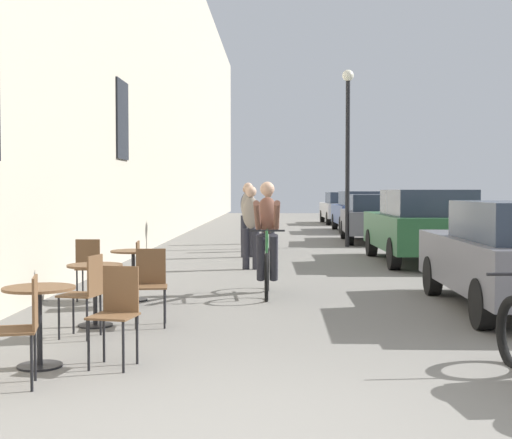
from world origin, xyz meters
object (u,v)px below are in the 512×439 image
(cafe_chair_mid_toward_wall, at_px, (151,281))
(street_lamp, at_px, (348,135))
(parked_car_third, at_px, (373,217))
(parked_car_fourth, at_px, (360,211))
(cafe_chair_near_toward_wall, at_px, (22,323))
(pedestrian_near, at_px, (251,223))
(cafe_table_near, at_px, (39,309))
(cafe_chair_mid_toward_street, at_px, (86,290))
(cafe_chair_near_toward_street, at_px, (116,308))
(cafe_chair_far_toward_wall, at_px, (90,265))
(parked_car_fifth, at_px, (342,207))
(cafe_table_mid, at_px, (95,281))
(pedestrian_mid, at_px, (248,215))
(cafe_chair_far_toward_street, at_px, (130,269))
(cafe_table_far, at_px, (133,264))
(cyclist_on_bicycle, at_px, (267,241))
(pedestrian_furthest, at_px, (246,211))
(parked_car_second, at_px, (422,225))
(pedestrian_far, at_px, (268,216))

(cafe_chair_mid_toward_wall, xyz_separation_m, street_lamp, (3.44, 11.64, 2.59))
(parked_car_third, xyz_separation_m, parked_car_fourth, (0.26, 5.47, 0.04))
(cafe_chair_near_toward_wall, relative_size, pedestrian_near, 0.54)
(cafe_table_near, bearing_deg, cafe_chair_mid_toward_street, 86.11)
(cafe_chair_near_toward_street, distance_m, cafe_chair_far_toward_wall, 3.88)
(cafe_chair_near_toward_wall, height_order, cafe_chair_far_toward_wall, same)
(street_lamp, bearing_deg, pedestrian_near, -113.36)
(parked_car_third, distance_m, parked_car_fifth, 11.72)
(cafe_table_near, height_order, parked_car_fourth, parked_car_fourth)
(cafe_table_mid, distance_m, pedestrian_mid, 8.67)
(cafe_table_mid, bearing_deg, cafe_chair_near_toward_wall, -88.60)
(cafe_chair_far_toward_street, xyz_separation_m, parked_car_fifth, (5.05, 23.85, 0.25))
(cafe_table_far, relative_size, parked_car_fourth, 0.17)
(cafe_table_far, bearing_deg, cafe_chair_mid_toward_wall, -72.56)
(cafe_table_far, bearing_deg, cyclist_on_bicycle, 19.94)
(cafe_table_mid, bearing_deg, cafe_chair_far_toward_wall, 106.56)
(cafe_table_mid, xyz_separation_m, cafe_chair_mid_toward_street, (0.07, -0.66, -0.00))
(cafe_table_mid, xyz_separation_m, parked_car_fifth, (5.19, 25.19, 0.24))
(cafe_chair_near_toward_wall, height_order, cafe_chair_mid_toward_wall, same)
(cafe_chair_mid_toward_street, relative_size, cafe_chair_mid_toward_wall, 1.00)
(cafe_chair_near_toward_street, distance_m, pedestrian_near, 7.88)
(cafe_chair_mid_toward_street, xyz_separation_m, pedestrian_near, (1.53, 6.63, 0.42))
(cafe_chair_mid_toward_street, height_order, cafe_chair_far_toward_wall, same)
(pedestrian_furthest, bearing_deg, cafe_table_mid, -95.62)
(parked_car_second, bearing_deg, cafe_table_mid, -125.75)
(pedestrian_near, height_order, pedestrian_mid, pedestrian_mid)
(cafe_chair_near_toward_wall, relative_size, cafe_table_far, 1.24)
(cafe_table_mid, height_order, parked_car_fifth, parked_car_fifth)
(parked_car_fourth, bearing_deg, cafe_chair_mid_toward_wall, -103.83)
(cafe_chair_far_toward_wall, bearing_deg, parked_car_second, 43.23)
(cafe_table_mid, xyz_separation_m, pedestrian_furthest, (1.24, 12.56, 0.44))
(cafe_table_far, relative_size, pedestrian_mid, 0.41)
(cafe_chair_far_toward_street, height_order, cafe_chair_far_toward_wall, same)
(cafe_table_near, xyz_separation_m, pedestrian_far, (1.90, 12.13, 0.38))
(street_lamp, xyz_separation_m, parked_car_fifth, (1.10, 13.47, -2.34))
(cafe_chair_near_toward_street, height_order, parked_car_third, parked_car_third)
(parked_car_second, bearing_deg, pedestrian_furthest, 127.30)
(cafe_chair_mid_toward_wall, xyz_separation_m, parked_car_second, (4.61, 7.22, 0.31))
(street_lamp, xyz_separation_m, parked_car_second, (1.17, -4.42, -2.28))
(pedestrian_near, xyz_separation_m, parked_car_second, (3.65, 1.32, -0.11))
(parked_car_third, bearing_deg, parked_car_fourth, 87.26)
(cafe_table_mid, bearing_deg, street_lamp, 70.79)
(cafe_chair_near_toward_street, xyz_separation_m, parked_car_third, (4.36, 15.32, 0.23))
(cafe_table_near, bearing_deg, cyclist_on_bicycle, 66.41)
(cafe_table_mid, height_order, cafe_chair_mid_toward_wall, cafe_chair_mid_toward_wall)
(street_lamp, bearing_deg, parked_car_fourth, 80.57)
(cafe_table_mid, relative_size, cafe_chair_mid_toward_street, 0.81)
(cafe_chair_near_toward_street, distance_m, pedestrian_mid, 10.43)
(cafe_chair_near_toward_street, relative_size, parked_car_fifth, 0.21)
(cafe_table_mid, distance_m, cafe_chair_far_toward_street, 1.34)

